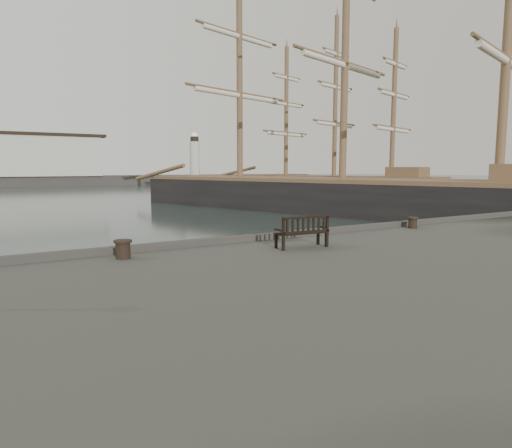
% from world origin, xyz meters
% --- Properties ---
extents(ground, '(400.00, 400.00, 0.00)m').
position_xyz_m(ground, '(0.00, 0.00, 0.00)').
color(ground, black).
rests_on(ground, ground).
extents(bench, '(1.50, 0.63, 0.84)m').
position_xyz_m(bench, '(-0.28, -1.86, 1.83)').
color(bench, black).
rests_on(bench, quay).
extents(bollard_left, '(0.54, 0.54, 0.45)m').
position_xyz_m(bollard_left, '(-4.81, -0.86, 1.78)').
color(bollard_left, black).
rests_on(bollard_left, quay).
extents(bollard_right, '(0.49, 0.49, 0.40)m').
position_xyz_m(bollard_right, '(5.51, -0.74, 1.76)').
color(bollard_right, black).
rests_on(bollard_right, quay).
extents(tall_ship_main, '(20.16, 42.97, 31.74)m').
position_xyz_m(tall_ship_main, '(18.28, 17.16, 0.80)').
color(tall_ship_main, black).
rests_on(tall_ship_main, ground).
extents(tall_ship_far, '(13.83, 28.45, 23.92)m').
position_xyz_m(tall_ship_far, '(31.45, 33.37, 0.79)').
color(tall_ship_far, black).
rests_on(tall_ship_far, ground).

